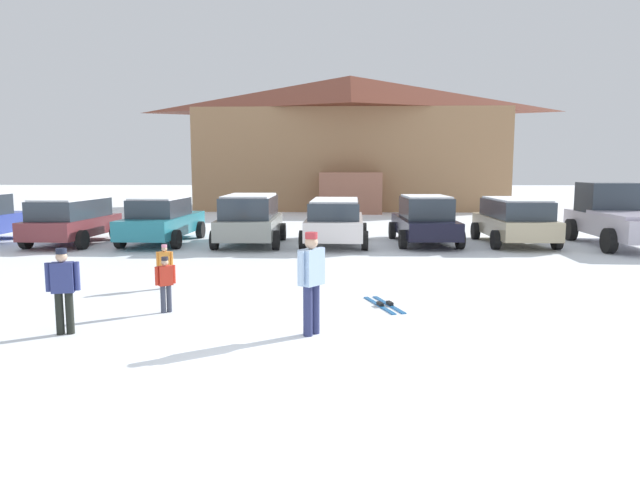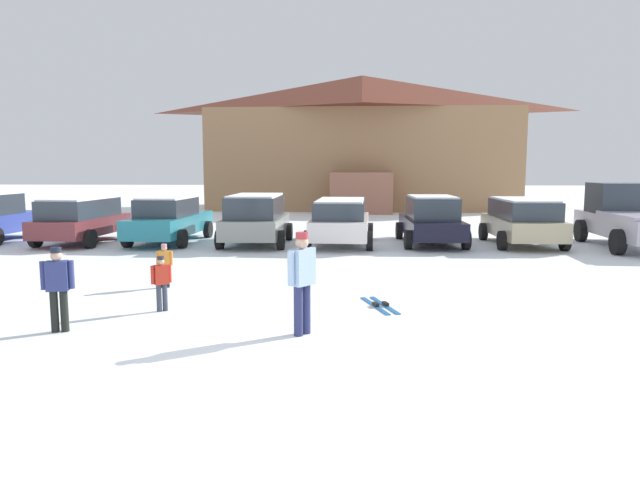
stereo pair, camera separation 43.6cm
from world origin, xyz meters
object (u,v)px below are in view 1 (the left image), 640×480
(parked_grey_wagon, at_px, (250,218))
(skier_child_in_orange_jacket, at_px, (165,264))
(ski_lodge, at_px, (350,142))
(parked_teal_hatchback, at_px, (162,220))
(parked_black_sedan, at_px, (425,220))
(parked_white_suv, at_px, (335,220))
(pair_of_skis, at_px, (384,305))
(parked_maroon_van, at_px, (72,219))
(skier_adult_in_blue_parka, at_px, (311,277))
(pickup_truck, at_px, (619,217))
(skier_teen_in_navy_coat, at_px, (63,286))
(parked_beige_suv, at_px, (514,219))
(skier_child_in_red_jacket, at_px, (166,281))

(parked_grey_wagon, distance_m, skier_child_in_orange_jacket, 7.33)
(parked_grey_wagon, bearing_deg, ski_lodge, 77.96)
(parked_teal_hatchback, relative_size, parked_black_sedan, 1.08)
(parked_white_suv, distance_m, pair_of_skis, 8.99)
(pair_of_skis, bearing_deg, ski_lodge, 89.95)
(parked_maroon_van, bearing_deg, skier_adult_in_blue_parka, -50.53)
(skier_child_in_orange_jacket, bearing_deg, pickup_truck, 28.43)
(parked_black_sedan, distance_m, skier_child_in_orange_jacket, 10.38)
(skier_teen_in_navy_coat, relative_size, pair_of_skis, 0.96)
(parked_teal_hatchback, distance_m, skier_teen_in_navy_coat, 11.31)
(parked_beige_suv, bearing_deg, skier_adult_in_blue_parka, -121.06)
(ski_lodge, distance_m, parked_white_suv, 18.66)
(parked_grey_wagon, relative_size, skier_child_in_orange_jacket, 4.13)
(parked_maroon_van, xyz_separation_m, pair_of_skis, (10.20, -8.77, -0.86))
(parked_beige_suv, distance_m, skier_child_in_orange_jacket, 12.65)
(parked_black_sedan, relative_size, skier_adult_in_blue_parka, 2.68)
(parked_white_suv, height_order, skier_child_in_orange_jacket, parked_white_suv)
(pickup_truck, relative_size, skier_child_in_red_jacket, 5.20)
(parked_teal_hatchback, height_order, parked_beige_suv, parked_teal_hatchback)
(pickup_truck, xyz_separation_m, skier_teen_in_navy_coat, (-14.16, -10.87, -0.20))
(ski_lodge, distance_m, skier_child_in_orange_jacket, 26.44)
(ski_lodge, distance_m, parked_black_sedan, 18.50)
(pickup_truck, distance_m, skier_adult_in_blue_parka, 14.83)
(skier_child_in_orange_jacket, xyz_separation_m, pair_of_skis, (4.75, -1.48, -0.54))
(ski_lodge, relative_size, skier_child_in_orange_jacket, 20.14)
(parked_black_sedan, xyz_separation_m, skier_child_in_orange_jacket, (-6.96, -7.70, -0.29))
(parked_maroon_van, relative_size, parked_white_suv, 0.93)
(skier_child_in_orange_jacket, bearing_deg, parked_maroon_van, 126.75)
(ski_lodge, relative_size, skier_teen_in_navy_coat, 14.17)
(parked_teal_hatchback, height_order, skier_adult_in_blue_parka, skier_adult_in_blue_parka)
(parked_maroon_van, height_order, skier_teen_in_navy_coat, parked_maroon_van)
(parked_beige_suv, bearing_deg, skier_child_in_orange_jacket, -142.86)
(ski_lodge, distance_m, parked_teal_hatchback, 19.76)
(pickup_truck, bearing_deg, skier_adult_in_blue_parka, -133.26)
(parked_beige_suv, xyz_separation_m, skier_adult_in_blue_parka, (-6.68, -11.09, 0.06))
(skier_adult_in_blue_parka, bearing_deg, skier_child_in_red_jacket, 153.88)
(parked_grey_wagon, bearing_deg, skier_child_in_orange_jacket, -96.59)
(parked_white_suv, bearing_deg, parked_black_sedan, 4.99)
(parked_black_sedan, bearing_deg, parked_beige_suv, -1.13)
(parked_maroon_van, height_order, parked_white_suv, parked_maroon_van)
(ski_lodge, relative_size, pair_of_skis, 13.53)
(parked_teal_hatchback, height_order, skier_teen_in_navy_coat, parked_teal_hatchback)
(parked_black_sedan, xyz_separation_m, skier_adult_in_blue_parka, (-3.56, -11.15, 0.09))
(parked_white_suv, height_order, skier_child_in_red_jacket, parked_white_suv)
(skier_adult_in_blue_parka, xyz_separation_m, pair_of_skis, (1.35, 1.98, -0.92))
(ski_lodge, xyz_separation_m, skier_adult_in_blue_parka, (-1.37, -29.18, -3.42))
(parked_grey_wagon, distance_m, parked_beige_suv, 9.25)
(parked_grey_wagon, height_order, parked_black_sedan, parked_grey_wagon)
(parked_white_suv, relative_size, parked_beige_suv, 1.05)
(parked_grey_wagon, bearing_deg, parked_white_suv, 2.95)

